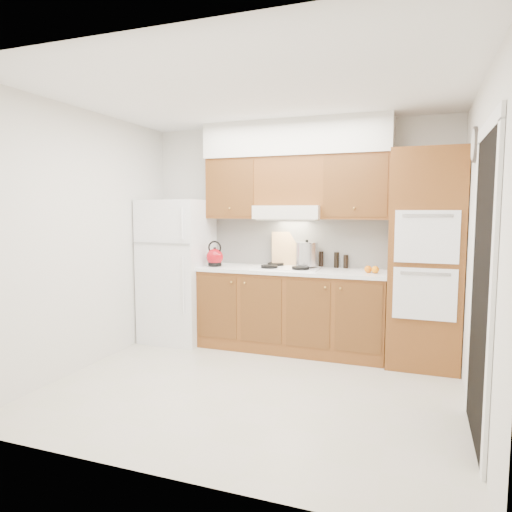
{
  "coord_description": "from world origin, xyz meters",
  "views": [
    {
      "loc": [
        1.38,
        -3.75,
        1.61
      ],
      "look_at": [
        -0.13,
        0.45,
        1.15
      ],
      "focal_mm": 32.0,
      "sensor_mm": 36.0,
      "label": 1
    }
  ],
  "objects_px": {
    "fridge": "(178,271)",
    "oven_cabinet": "(425,259)",
    "kettle": "(215,257)",
    "stock_pot": "(307,254)"
  },
  "relations": [
    {
      "from": "fridge",
      "to": "oven_cabinet",
      "type": "xyz_separation_m",
      "value": [
        2.85,
        0.03,
        0.24
      ]
    },
    {
      "from": "oven_cabinet",
      "to": "kettle",
      "type": "xyz_separation_m",
      "value": [
        -2.32,
        -0.09,
        -0.05
      ]
    },
    {
      "from": "kettle",
      "to": "oven_cabinet",
      "type": "bearing_deg",
      "value": 15.29
    },
    {
      "from": "fridge",
      "to": "kettle",
      "type": "distance_m",
      "value": 0.56
    },
    {
      "from": "stock_pot",
      "to": "fridge",
      "type": "bearing_deg",
      "value": -175.25
    },
    {
      "from": "fridge",
      "to": "stock_pot",
      "type": "distance_m",
      "value": 1.61
    },
    {
      "from": "oven_cabinet",
      "to": "stock_pot",
      "type": "xyz_separation_m",
      "value": [
        -1.26,
        0.1,
        0.0
      ]
    },
    {
      "from": "stock_pot",
      "to": "oven_cabinet",
      "type": "bearing_deg",
      "value": -4.39
    },
    {
      "from": "fridge",
      "to": "oven_cabinet",
      "type": "bearing_deg",
      "value": 0.7
    },
    {
      "from": "kettle",
      "to": "stock_pot",
      "type": "height_order",
      "value": "stock_pot"
    }
  ]
}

